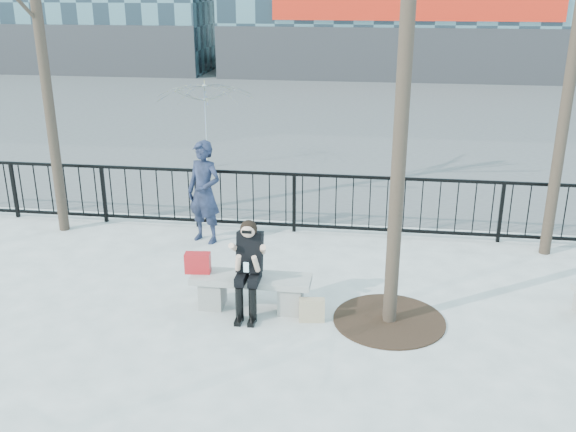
# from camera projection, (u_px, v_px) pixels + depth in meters

# --- Properties ---
(ground) EXTENTS (120.00, 120.00, 0.00)m
(ground) POSITION_uv_depth(u_px,v_px,m) (252.00, 308.00, 8.95)
(ground) COLOR gray
(ground) RESTS_ON ground
(street_surface) EXTENTS (60.00, 23.00, 0.01)m
(street_surface) POSITION_uv_depth(u_px,v_px,m) (333.00, 110.00, 22.90)
(street_surface) COLOR #474747
(street_surface) RESTS_ON ground
(railing) EXTENTS (14.00, 0.06, 1.10)m
(railing) POSITION_uv_depth(u_px,v_px,m) (283.00, 202.00, 11.55)
(railing) COLOR black
(railing) RESTS_ON ground
(tree_grate) EXTENTS (1.50, 1.50, 0.02)m
(tree_grate) POSITION_uv_depth(u_px,v_px,m) (389.00, 320.00, 8.60)
(tree_grate) COLOR black
(tree_grate) RESTS_ON ground
(bench_main) EXTENTS (1.65, 0.46, 0.49)m
(bench_main) POSITION_uv_depth(u_px,v_px,m) (251.00, 289.00, 8.85)
(bench_main) COLOR slate
(bench_main) RESTS_ON ground
(seated_woman) EXTENTS (0.50, 0.64, 1.34)m
(seated_woman) POSITION_uv_depth(u_px,v_px,m) (248.00, 269.00, 8.57)
(seated_woman) COLOR black
(seated_woman) RESTS_ON ground
(handbag) EXTENTS (0.36, 0.20, 0.29)m
(handbag) POSITION_uv_depth(u_px,v_px,m) (198.00, 263.00, 8.85)
(handbag) COLOR red
(handbag) RESTS_ON bench_main
(shopping_bag) EXTENTS (0.36, 0.17, 0.32)m
(shopping_bag) POSITION_uv_depth(u_px,v_px,m) (312.00, 310.00, 8.55)
(shopping_bag) COLOR #C6B88C
(shopping_bag) RESTS_ON ground
(standing_man) EXTENTS (0.77, 0.64, 1.79)m
(standing_man) POSITION_uv_depth(u_px,v_px,m) (204.00, 192.00, 10.98)
(standing_man) COLOR black
(standing_man) RESTS_ON ground
(vendor_umbrella) EXTENTS (3.06, 3.09, 2.13)m
(vendor_umbrella) POSITION_uv_depth(u_px,v_px,m) (206.00, 125.00, 15.35)
(vendor_umbrella) COLOR yellow
(vendor_umbrella) RESTS_ON ground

